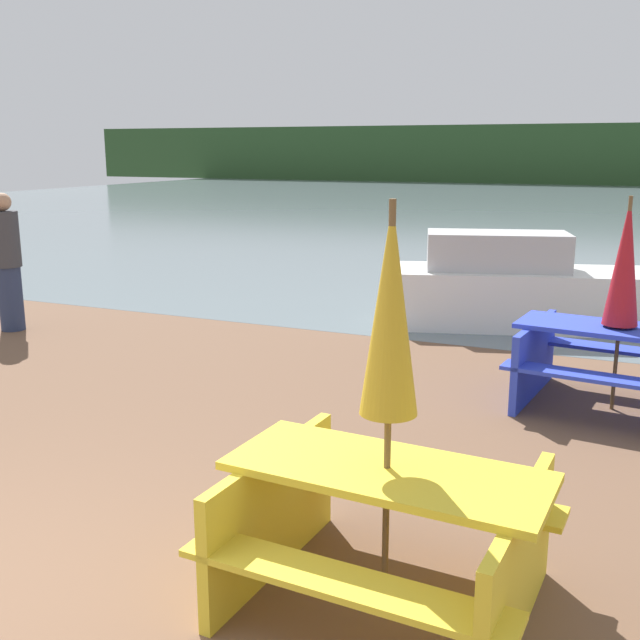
# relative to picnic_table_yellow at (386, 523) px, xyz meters

# --- Properties ---
(water) EXTENTS (60.00, 50.00, 0.00)m
(water) POSITION_rel_picnic_table_yellow_xyz_m (-2.27, 30.55, -0.47)
(water) COLOR slate
(water) RESTS_ON ground_plane
(far_treeline) EXTENTS (80.00, 1.60, 4.00)m
(far_treeline) POSITION_rel_picnic_table_yellow_xyz_m (-2.27, 50.55, 1.53)
(far_treeline) COLOR #284723
(far_treeline) RESTS_ON water
(picnic_table_yellow) EXTENTS (1.76, 1.48, 0.79)m
(picnic_table_yellow) POSITION_rel_picnic_table_yellow_xyz_m (0.00, 0.00, 0.00)
(picnic_table_yellow) COLOR yellow
(picnic_table_yellow) RESTS_ON ground_plane
(picnic_table_blue) EXTENTS (1.95, 1.58, 0.80)m
(picnic_table_blue) POSITION_rel_picnic_table_yellow_xyz_m (0.98, 3.81, 0.01)
(picnic_table_blue) COLOR blue
(picnic_table_blue) RESTS_ON ground_plane
(umbrella_crimson) EXTENTS (0.32, 0.32, 2.01)m
(umbrella_crimson) POSITION_rel_picnic_table_yellow_xyz_m (0.98, 3.81, 0.94)
(umbrella_crimson) COLOR brown
(umbrella_crimson) RESTS_ON ground_plane
(umbrella_gold) EXTENTS (0.30, 0.30, 2.18)m
(umbrella_gold) POSITION_rel_picnic_table_yellow_xyz_m (-0.00, 0.00, 1.15)
(umbrella_gold) COLOR brown
(umbrella_gold) RESTS_ON ground_plane
(boat) EXTENTS (4.47, 2.36, 1.30)m
(boat) POSITION_rel_picnic_table_yellow_xyz_m (-0.09, 7.03, 0.03)
(boat) COLOR silver
(boat) RESTS_ON water
(person) EXTENTS (0.37, 0.37, 1.85)m
(person) POSITION_rel_picnic_table_yellow_xyz_m (-6.67, 3.95, 0.46)
(person) COLOR #283351
(person) RESTS_ON ground_plane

